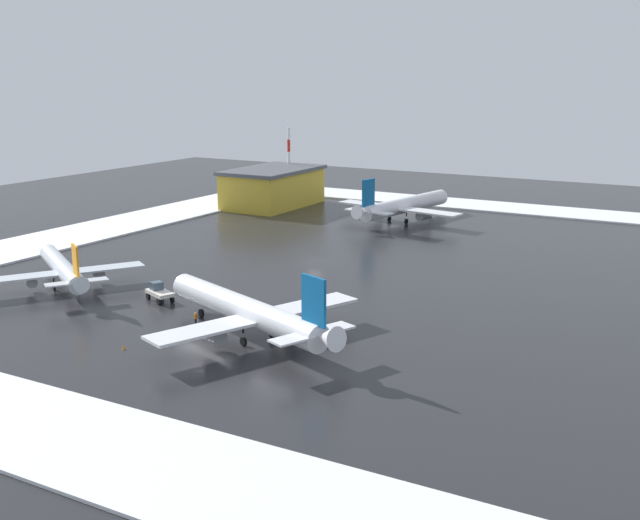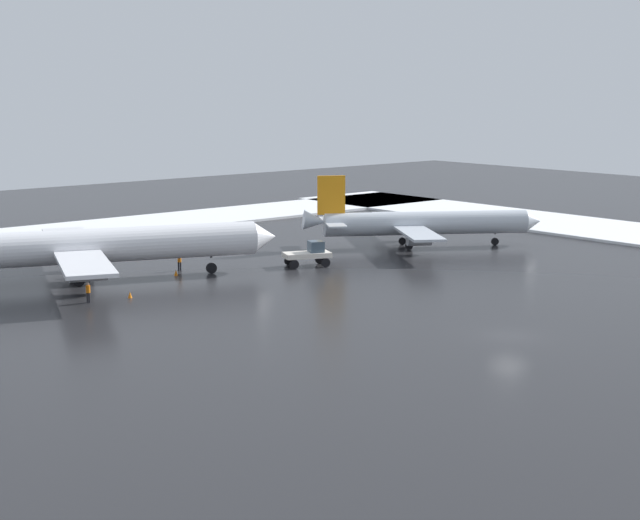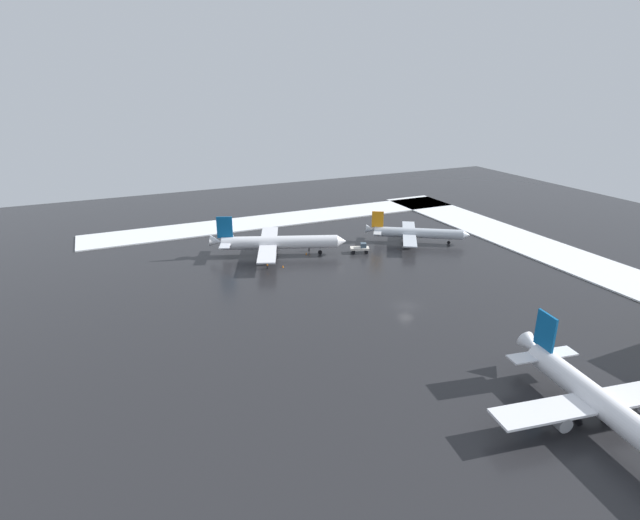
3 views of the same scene
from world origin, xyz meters
The scene contains 10 objects.
ground_plane centered at (0.00, 0.00, 0.00)m, with size 240.00×240.00×0.00m, color #232326.
snow_bank_right centered at (67.00, 0.00, 0.16)m, with size 14.00×116.00×0.32m, color white.
airplane_far_rear centered at (37.47, 12.80, 3.27)m, with size 27.09×32.04×9.89m.
airplane_foreground_jet centered at (31.78, -23.70, 2.67)m, with size 20.71×24.14×8.08m.
pushback_tug centered at (30.60, -6.74, 1.28)m, with size 3.81×5.09×2.50m.
ground_crew_mid_apron centered at (36.83, 4.49, 0.97)m, with size 0.36×0.36×1.71m.
ground_crew_near_tug centered at (29.48, 17.94, 0.97)m, with size 0.36×0.36×1.71m.
traffic_cone_near_nose centered at (35.02, 6.03, 0.28)m, with size 0.36×0.36×0.55m, color orange.
traffic_cone_mid_line centered at (47.78, 2.87, 0.28)m, with size 0.36×0.36×0.55m, color orange.
traffic_cone_wingtip_side centered at (28.93, 14.38, 0.28)m, with size 0.36×0.36×0.55m, color orange.
Camera 2 is at (-43.27, 54.39, 17.65)m, focal length 55.00 mm.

